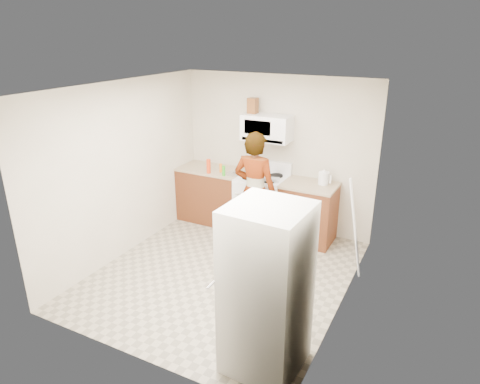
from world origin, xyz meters
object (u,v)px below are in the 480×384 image
Objects in this scene: gas_range at (262,203)px; microwave at (267,128)px; saucepan at (251,169)px; person at (255,192)px; fridge at (266,290)px; kettle at (324,178)px.

microwave reaches higher than gas_range.
gas_range is at bearing -19.36° from saucepan.
saucepan is at bearing -60.83° from person.
gas_range is 5.11× the size of saucepan.
saucepan is at bearing 160.64° from gas_range.
gas_range is 3.06m from fridge.
kettle is (0.96, -0.02, -0.67)m from microwave.
gas_range is at bearing -90.00° from microwave.
microwave is at bearing 116.84° from fridge.
saucepan is at bearing -177.85° from kettle.
fridge is (1.28, -2.89, -0.85)m from microwave.
gas_range is 1.49× the size of microwave.
gas_range is 1.22m from microwave.
microwave is 0.42× the size of person.
saucepan is at bearing 121.04° from fridge.
kettle is at bearing 99.32° from fridge.
gas_range is 0.74m from person.
fridge is at bearing -82.34° from kettle.
microwave is 0.73m from saucepan.
fridge is 2.89m from kettle.
fridge is at bearing -61.86° from saucepan.
fridge is 8.93× the size of kettle.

